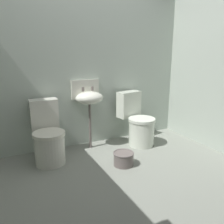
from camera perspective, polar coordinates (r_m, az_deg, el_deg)
The scene contains 7 objects.
ground_plane at distance 2.91m, azimuth 2.57°, elevation -15.56°, with size 3.51×2.68×0.08m, color gray.
wall_back at distance 3.61m, azimuth -6.45°, elevation 9.55°, with size 3.51×0.10×2.21m, color #AEBBAE.
wall_right at distance 3.65m, azimuth 24.87°, elevation 8.34°, with size 0.10×2.48×2.21m, color #A9B4A8.
toilet_left at distance 3.23m, azimuth -14.81°, elevation -5.79°, with size 0.42×0.61×0.78m.
toilet_right at distance 3.71m, azimuth 6.04°, elevation -2.65°, with size 0.48×0.65×0.78m.
sink at distance 3.45m, azimuth -5.50°, elevation 3.48°, with size 0.42×0.35×0.99m.
bucket at distance 3.10m, azimuth 2.73°, elevation -10.85°, with size 0.26×0.26×0.17m.
Camera 1 is at (-1.22, -2.19, 1.44)m, focal length 38.88 mm.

